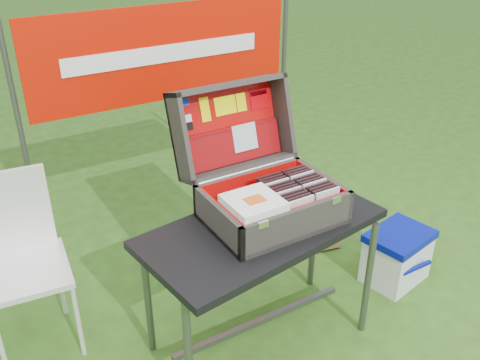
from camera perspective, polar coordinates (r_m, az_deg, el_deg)
ground at (r=2.99m, az=2.60°, el=-16.67°), size 80.00×80.00×0.00m
table at (r=2.75m, az=2.20°, el=-11.12°), size 1.22×0.73×0.72m
table_top at (r=2.55m, az=2.34°, el=-5.17°), size 1.22×0.73×0.04m
table_leg_fl at (r=2.43m, az=-5.51°, el=-18.35°), size 0.04×0.04×0.68m
table_leg_fr at (r=2.90m, az=13.51°, el=-10.25°), size 0.04×0.04×0.68m
table_leg_bl at (r=2.75m, az=-9.82°, el=-12.23°), size 0.04×0.04×0.68m
table_leg_br at (r=3.16m, az=7.85°, el=-6.01°), size 0.04×0.04×0.68m
table_brace at (r=2.91m, az=2.11°, el=-14.81°), size 1.01×0.03×0.03m
suitcase at (r=2.49m, az=2.82°, el=1.95°), size 0.62×0.60×0.56m
suitcase_base_bottom at (r=2.58m, az=3.42°, el=-3.95°), size 0.62×0.44×0.02m
suitcase_base_wall_front at (r=2.40m, az=6.26°, el=-4.76°), size 0.62×0.02×0.17m
suitcase_base_wall_back at (r=2.69m, az=0.98°, el=-0.67°), size 0.62×0.02×0.17m
suitcase_base_wall_left at (r=2.41m, az=-2.40°, el=-4.45°), size 0.02×0.44×0.17m
suitcase_base_wall_right at (r=2.70m, az=8.68°, el=-0.92°), size 0.02×0.44×0.17m
suitcase_liner_floor at (r=2.57m, az=3.43°, el=-3.66°), size 0.57×0.39×0.01m
suitcase_latch_left at (r=2.25m, az=2.48°, el=-4.78°), size 0.05×0.01×0.03m
suitcase_latch_right at (r=2.47m, az=10.22°, el=-2.13°), size 0.05×0.01×0.03m
suitcase_hinge at (r=2.66m, az=0.86°, el=1.00°), size 0.56×0.02×0.02m
suitcase_lid_back at (r=2.76m, az=-1.43°, el=5.79°), size 0.62×0.15×0.43m
suitcase_lid_rim_far at (r=2.68m, az=-1.41°, el=10.10°), size 0.62×0.17×0.07m
suitcase_lid_rim_near at (r=2.73m, az=-0.06°, el=1.44°), size 0.62×0.17×0.07m
suitcase_lid_rim_left at (r=2.57m, az=-6.45°, el=4.40°), size 0.02×0.29×0.47m
suitcase_lid_rim_right at (r=2.85m, az=4.47°, el=6.87°), size 0.02×0.29×0.47m
suitcase_lid_liner at (r=2.75m, az=-1.28°, el=5.77°), size 0.56×0.12×0.37m
suitcase_liner_wall_front at (r=2.40m, az=6.06°, el=-4.35°), size 0.57×0.01×0.14m
suitcase_liner_wall_back at (r=2.68m, az=1.15°, el=-0.57°), size 0.57×0.01×0.14m
suitcase_liner_wall_left at (r=2.41m, az=-2.09°, el=-4.11°), size 0.01×0.39×0.14m
suitcase_liner_wall_right at (r=2.69m, az=8.45°, el=-0.78°), size 0.01×0.39×0.14m
suitcase_lid_pocket at (r=2.74m, az=-0.76°, el=3.65°), size 0.55×0.08×0.18m
suitcase_pocket_edge at (r=2.73m, az=-0.99°, el=5.45°), size 0.54×0.02×0.02m
suitcase_pocket_cd at (r=2.75m, az=0.50°, el=4.59°), size 0.14×0.05×0.13m
lid_sticker_cc_a at (r=2.63m, az=-6.09°, el=8.22°), size 0.06×0.01×0.04m
lid_sticker_cc_b at (r=2.63m, az=-5.94°, el=7.37°), size 0.06×0.01×0.04m
lid_sticker_cc_c at (r=2.64m, az=-5.79°, el=6.51°), size 0.06×0.01×0.04m
lid_sticker_cc_d at (r=2.64m, az=-5.64°, el=5.66°), size 0.06×0.01×0.04m
lid_card_neon_tall at (r=2.68m, az=-3.74°, el=7.50°), size 0.05×0.04×0.12m
lid_card_neon_main at (r=2.73m, az=-1.57°, el=7.95°), size 0.12×0.03×0.09m
lid_card_neon_small at (r=2.77m, az=0.13°, el=8.30°), size 0.06×0.03×0.09m
lid_sticker_band at (r=2.83m, az=2.06°, el=8.68°), size 0.11×0.03×0.11m
lid_sticker_band_bar at (r=2.83m, az=1.97°, el=9.28°), size 0.10×0.01×0.02m
cd_left_0 at (r=2.43m, az=6.50°, el=-3.58°), size 0.14×0.01×0.16m
cd_left_1 at (r=2.45m, az=6.16°, el=-3.33°), size 0.14×0.01×0.16m
cd_left_2 at (r=2.46m, az=5.83°, el=-3.08°), size 0.14×0.01×0.16m
cd_left_3 at (r=2.48m, az=5.50°, el=-2.83°), size 0.14×0.01×0.16m
cd_left_4 at (r=2.50m, az=5.17°, el=-2.59°), size 0.14×0.01×0.16m
cd_left_5 at (r=2.51m, az=4.85°, el=-2.35°), size 0.14×0.01×0.16m
cd_left_6 at (r=2.53m, az=4.53°, el=-2.12°), size 0.14×0.01×0.16m
cd_left_7 at (r=2.55m, az=4.22°, el=-1.88°), size 0.14×0.01×0.16m
cd_left_8 at (r=2.57m, az=3.91°, el=-1.65°), size 0.14×0.01×0.16m
cd_left_9 at (r=2.58m, az=3.61°, el=-1.42°), size 0.14×0.01×0.16m
cd_left_10 at (r=2.60m, az=3.31°, el=-1.20°), size 0.14×0.01×0.16m
cd_left_11 at (r=2.62m, az=3.01°, el=-0.98°), size 0.14×0.01×0.16m
cd_right_0 at (r=2.51m, az=9.22°, el=-2.64°), size 0.14×0.01×0.16m
cd_right_1 at (r=2.53m, az=8.87°, el=-2.41°), size 0.14×0.01×0.16m
cd_right_2 at (r=2.55m, az=8.53°, el=-2.17°), size 0.14×0.01×0.16m
cd_right_3 at (r=2.56m, az=8.19°, el=-1.94°), size 0.14×0.01×0.16m
cd_right_4 at (r=2.58m, az=7.86°, el=-1.71°), size 0.14×0.01×0.16m
cd_right_5 at (r=2.59m, az=7.53°, el=-1.48°), size 0.14×0.01×0.16m
cd_right_6 at (r=2.61m, az=7.21°, el=-1.26°), size 0.14×0.01×0.16m
cd_right_7 at (r=2.63m, az=6.89°, el=-1.04°), size 0.14×0.01×0.16m
cd_right_8 at (r=2.64m, az=6.57°, el=-0.82°), size 0.14×0.01×0.16m
cd_right_9 at (r=2.66m, az=6.26°, el=-0.61°), size 0.14×0.01×0.16m
cd_right_10 at (r=2.68m, az=5.95°, el=-0.39°), size 0.14×0.01×0.16m
cd_right_11 at (r=2.69m, az=5.64°, el=-0.18°), size 0.14×0.01×0.16m
songbook_0 at (r=2.36m, az=1.44°, el=-2.71°), size 0.23×0.23×0.00m
songbook_1 at (r=2.36m, az=1.44°, el=-2.61°), size 0.23×0.23×0.00m
songbook_2 at (r=2.36m, az=1.44°, el=-2.51°), size 0.23×0.23×0.00m
songbook_3 at (r=2.36m, az=1.44°, el=-2.40°), size 0.23×0.23×0.00m
songbook_4 at (r=2.35m, az=1.44°, el=-2.30°), size 0.23×0.23×0.00m
songbook_5 at (r=2.35m, az=1.44°, el=-2.19°), size 0.23×0.23×0.00m
songbook_6 at (r=2.35m, az=1.45°, el=-2.09°), size 0.23×0.23×0.00m
songbook_graphic at (r=2.34m, az=1.58°, el=-2.11°), size 0.09×0.07×0.00m
cooler at (r=3.41m, az=16.37°, el=-7.80°), size 0.43×0.36×0.34m
cooler_body at (r=3.42m, az=16.32°, el=-8.11°), size 0.41×0.34×0.29m
cooler_lid at (r=3.33m, az=16.71°, el=-5.75°), size 0.43×0.36×0.05m
cooler_handle at (r=3.32m, az=18.32°, el=-8.87°), size 0.23×0.02×0.02m
chair at (r=2.85m, az=-22.07°, el=-9.29°), size 0.47×0.51×0.94m
chair_seat at (r=2.84m, az=-22.11°, el=-9.11°), size 0.47×0.47×0.03m
chair_backrest at (r=2.89m, az=-23.70°, el=-3.22°), size 0.43×0.07×0.45m
chair_leg_fl at (r=2.84m, az=-24.15°, el=-15.89°), size 0.02×0.02×0.48m
chair_leg_fr at (r=2.86m, az=-16.91°, el=-13.96°), size 0.02×0.02×0.48m
chair_leg_br at (r=3.14m, az=-18.74°, el=-9.99°), size 0.02×0.02×0.48m
chair_upright_right at (r=2.91m, az=-20.21°, el=-2.52°), size 0.02×0.02×0.45m
cardboard_box at (r=3.56m, az=7.69°, el=-4.55°), size 0.40×0.25×0.39m
banner_post_left at (r=3.13m, az=-21.88°, el=2.40°), size 0.03×0.03×1.70m
banner_post_right at (r=3.73m, az=4.52°, el=8.36°), size 0.03×0.03×1.70m
banner at (r=3.19m, az=-8.01°, el=13.24°), size 1.60×0.02×0.55m
banner_text at (r=3.18m, az=-7.92°, el=13.20°), size 1.20×0.00×0.10m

